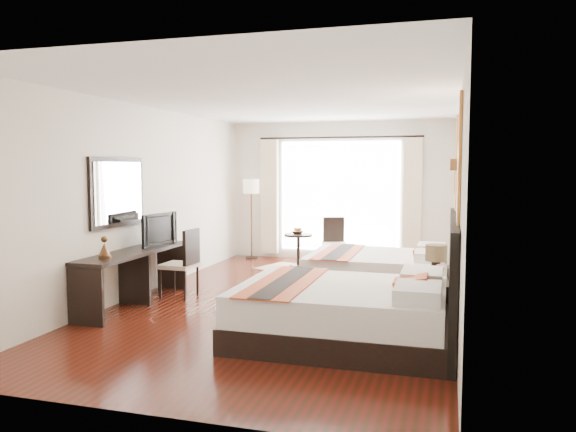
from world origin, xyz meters
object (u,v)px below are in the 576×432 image
(table_lamp, at_px, (436,255))
(console_desk, at_px, (134,278))
(floor_lamp, at_px, (251,192))
(fruit_bowl, at_px, (298,232))
(bed_near, at_px, (351,310))
(desk_chair, at_px, (181,276))
(bed_far, at_px, (384,270))
(nightstand, at_px, (436,301))
(side_table, at_px, (298,250))
(television, at_px, (155,229))
(vase, at_px, (439,276))
(window_chair, at_px, (334,252))

(table_lamp, bearing_deg, console_desk, -173.13)
(floor_lamp, height_order, fruit_bowl, floor_lamp)
(bed_near, bearing_deg, desk_chair, 153.20)
(desk_chair, xyz_separation_m, fruit_bowl, (0.98, 2.93, 0.35))
(bed_far, relative_size, console_desk, 1.00)
(desk_chair, bearing_deg, nightstand, 178.38)
(bed_near, bearing_deg, fruit_bowl, 112.26)
(console_desk, height_order, side_table, console_desk)
(television, bearing_deg, vase, -88.46)
(television, bearing_deg, window_chair, -27.36)
(bed_far, height_order, table_lamp, bed_far)
(console_desk, bearing_deg, bed_near, -14.03)
(console_desk, bearing_deg, bed_far, 29.62)
(television, bearing_deg, nightstand, -86.85)
(vase, bearing_deg, bed_near, -131.14)
(table_lamp, xyz_separation_m, window_chair, (-1.94, 3.18, -0.50))
(nightstand, distance_m, table_lamp, 0.57)
(table_lamp, relative_size, side_table, 0.68)
(desk_chair, height_order, window_chair, desk_chair)
(nightstand, height_order, table_lamp, table_lamp)
(bed_near, bearing_deg, nightstand, 52.69)
(side_table, bearing_deg, floor_lamp, 151.57)
(floor_lamp, bearing_deg, television, -93.04)
(nightstand, distance_m, side_table, 4.09)
(vase, xyz_separation_m, window_chair, (-1.99, 3.41, -0.29))
(bed_near, relative_size, floor_lamp, 1.42)
(nightstand, xyz_separation_m, fruit_bowl, (-2.64, 3.16, 0.42))
(television, relative_size, floor_lamp, 0.50)
(bed_near, distance_m, television, 3.45)
(television, bearing_deg, floor_lamp, 2.71)
(table_lamp, distance_m, fruit_bowl, 4.02)
(window_chair, bearing_deg, nightstand, 14.55)
(fruit_bowl, bearing_deg, television, -114.32)
(console_desk, height_order, desk_chair, desk_chair)
(bed_near, height_order, vase, bed_near)
(side_table, bearing_deg, bed_near, -67.90)
(fruit_bowl, bearing_deg, bed_far, -42.94)
(vase, relative_size, television, 0.17)
(side_table, bearing_deg, nightstand, -50.17)
(vase, height_order, floor_lamp, floor_lamp)
(vase, distance_m, window_chair, 3.96)
(table_lamp, height_order, console_desk, table_lamp)
(nightstand, height_order, console_desk, console_desk)
(console_desk, bearing_deg, floor_lamp, 87.09)
(side_table, bearing_deg, desk_chair, -108.89)
(fruit_bowl, bearing_deg, window_chair, 11.17)
(bed_far, relative_size, nightstand, 4.51)
(window_chair, bearing_deg, side_table, -93.25)
(bed_near, xyz_separation_m, window_chair, (-1.08, 4.45, -0.06))
(bed_near, bearing_deg, floor_lamp, 120.63)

